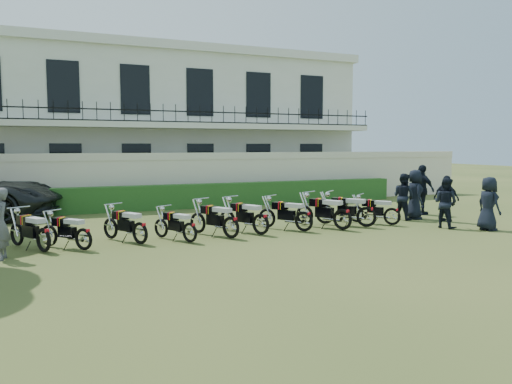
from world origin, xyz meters
The scene contains 21 objects.
ground centered at (0.00, 0.00, 0.00)m, with size 100.00×100.00×0.00m, color #34471C.
perimeter_wall centered at (0.00, 8.00, 1.17)m, with size 30.00×0.35×2.30m.
hedge centered at (1.00, 7.20, 0.50)m, with size 18.00×0.60×1.00m, color #1F4D1B.
building centered at (0.00, 13.96, 3.71)m, with size 20.40×9.60×7.40m.
motorcycle_0 centered at (-5.42, 0.03, 0.47)m, with size 1.01×1.68×1.03m.
motorcycle_1 centered at (-4.51, -0.11, 0.44)m, with size 1.20×1.38×0.95m.
motorcycle_2 centered at (-3.09, 0.11, 0.46)m, with size 0.99×1.65×1.00m.
motorcycle_3 centered at (-1.83, -0.16, 0.43)m, with size 0.89×1.53×0.92m.
motorcycle_4 centered at (-0.62, -0.04, 0.49)m, with size 1.00×1.76×1.05m.
motorcycle_5 centered at (0.37, 0.14, 0.49)m, with size 0.99×1.78×1.06m.
motorcycle_6 centered at (1.80, 0.17, 0.48)m, with size 1.15×1.63×1.04m.
motorcycle_7 centered at (3.01, -0.05, 0.52)m, with size 1.05×1.87×1.12m.
motorcycle_8 centered at (4.01, 0.12, 0.51)m, with size 1.36×1.64×1.11m.
motorcycle_9 centered at (5.02, 0.13, 0.45)m, with size 1.12×1.49×0.97m.
inspector centered at (-6.32, -0.36, 0.83)m, with size 0.60×0.40×1.65m, color slate.
officer_0 centered at (7.19, -1.72, 0.83)m, with size 0.81×0.53×1.65m, color black.
officer_1 centered at (6.30, -0.85, 0.80)m, with size 0.78×0.61×1.60m, color black.
officer_2 centered at (7.28, 0.13, 0.80)m, with size 0.93×0.39×1.59m, color black.
officer_3 centered at (6.74, 1.10, 0.88)m, with size 0.86×0.56×1.75m, color black.
officer_4 centered at (6.23, 1.08, 0.82)m, with size 0.79×0.62×1.64m, color black.
officer_5 centered at (7.74, 1.87, 0.94)m, with size 1.11×0.46×1.89m, color black.
Camera 1 is at (-5.30, -12.95, 2.60)m, focal length 35.00 mm.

